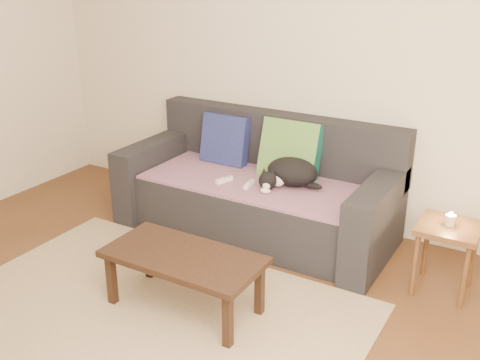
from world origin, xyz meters
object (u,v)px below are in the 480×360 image
Objects in this scene: cat at (290,173)px; coffee_table at (184,261)px; sofa at (259,193)px; wii_remote_a at (224,180)px; side_table at (448,237)px; wii_remote_b at (249,185)px.

coffee_table is at bearing -119.84° from cat.
wii_remote_a is at bearing -128.08° from sofa.
sofa reaches higher than cat.
wii_remote_a is 0.16× the size of coffee_table.
side_table is (1.62, 0.04, -0.07)m from wii_remote_a.
cat reaches higher than side_table.
coffee_table is at bearing -142.90° from wii_remote_a.
sofa reaches higher than wii_remote_b.
sofa is at bearing 172.60° from side_table.
cat is 1.19m from side_table.
sofa is 1.20m from coffee_table.
cat is 0.31m from wii_remote_b.
cat is 0.52× the size of coffee_table.
wii_remote_a and wii_remote_b have the same top height.
sofa is 0.26m from wii_remote_b.
cat reaches higher than wii_remote_a.
side_table is at bearing -31.00° from cat.
wii_remote_b is (0.03, -0.21, 0.15)m from sofa.
cat is 1.19m from coffee_table.
sofa is at bearing -19.23° from wii_remote_a.
sofa reaches higher than coffee_table.
cat is 3.28× the size of wii_remote_b.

